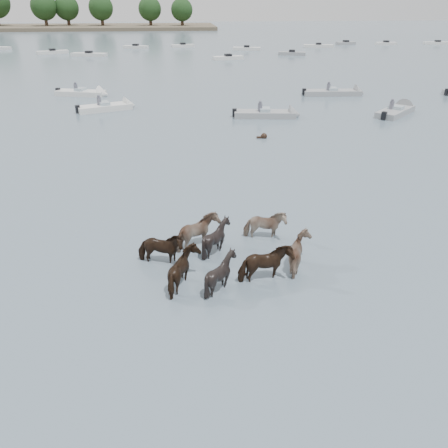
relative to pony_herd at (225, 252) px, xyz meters
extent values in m
plane|color=slate|center=(1.53, -1.86, -0.52)|extent=(400.00, 400.00, 0.00)
imported|color=black|center=(-2.29, 0.32, -0.01)|extent=(1.84, 1.09, 1.45)
imported|color=#85705A|center=(-0.87, 1.34, 0.03)|extent=(1.85, 1.94, 1.52)
imported|color=black|center=(-0.24, 0.94, 0.00)|extent=(1.46, 1.33, 1.47)
imported|color=#826B58|center=(1.74, 1.81, -0.03)|extent=(1.70, 0.86, 1.40)
imported|color=black|center=(-1.44, -1.19, 0.01)|extent=(1.38, 1.57, 1.48)
imported|color=black|center=(-0.30, -1.42, -0.01)|extent=(1.42, 1.29, 1.44)
imported|color=black|center=(1.21, -1.12, 0.03)|extent=(1.94, 1.22, 1.52)
imported|color=#7D6555|center=(2.64, -0.45, -0.02)|extent=(1.38, 1.56, 1.42)
sphere|color=black|center=(4.31, 15.85, -0.40)|extent=(0.44, 0.44, 0.44)
cube|color=black|center=(4.06, 15.85, -0.50)|extent=(0.50, 0.22, 0.18)
cube|color=silver|center=(-7.71, 25.57, -0.32)|extent=(4.75, 3.17, 0.55)
cone|color=silver|center=(-5.63, 26.41, -0.32)|extent=(1.44, 1.82, 1.60)
cube|color=#99ADB7|center=(-7.71, 25.57, 0.03)|extent=(1.16, 1.34, 0.35)
cube|color=black|center=(-9.78, 24.72, -0.17)|extent=(0.46, 0.46, 0.60)
cylinder|color=#595966|center=(-8.11, 25.57, 0.23)|extent=(0.36, 0.36, 0.70)
sphere|color=#595966|center=(-8.11, 25.57, 0.68)|extent=(0.24, 0.24, 0.24)
cube|color=gray|center=(5.47, 21.83, -0.32)|extent=(5.04, 2.19, 0.55)
cone|color=gray|center=(7.89, 21.53, -0.32)|extent=(1.09, 1.70, 1.60)
cube|color=#99ADB7|center=(5.47, 21.83, 0.03)|extent=(0.93, 1.21, 0.35)
cube|color=black|center=(3.05, 22.13, -0.17)|extent=(0.39, 0.39, 0.60)
cylinder|color=#595966|center=(5.07, 21.83, 0.23)|extent=(0.36, 0.36, 0.70)
sphere|color=#595966|center=(5.07, 21.83, 0.68)|extent=(0.24, 0.24, 0.24)
cube|color=gray|center=(13.80, 30.24, -0.32)|extent=(5.67, 1.90, 0.55)
cone|color=gray|center=(16.59, 30.09, -0.32)|extent=(0.99, 1.65, 1.60)
cube|color=#99ADB7|center=(13.80, 30.24, 0.03)|extent=(0.86, 1.16, 0.35)
cube|color=black|center=(11.01, 30.40, -0.17)|extent=(0.37, 0.37, 0.60)
cylinder|color=#595966|center=(13.40, 30.24, 0.23)|extent=(0.36, 0.36, 0.70)
sphere|color=#595966|center=(13.40, 30.24, 0.68)|extent=(0.24, 0.24, 0.24)
cube|color=gray|center=(16.31, 21.53, -0.32)|extent=(4.51, 4.43, 0.55)
cone|color=gray|center=(18.01, 23.16, -0.32)|extent=(1.76, 1.78, 1.60)
cube|color=#99ADB7|center=(16.31, 21.53, 0.03)|extent=(1.35, 1.36, 0.35)
cube|color=black|center=(14.61, 19.89, -0.17)|extent=(0.49, 0.49, 0.60)
cylinder|color=#595966|center=(15.91, 21.53, 0.23)|extent=(0.36, 0.36, 0.70)
sphere|color=#595966|center=(15.91, 21.53, 0.68)|extent=(0.24, 0.24, 0.24)
cube|color=black|center=(25.04, 28.86, -0.17)|extent=(0.40, 0.40, 0.60)
cube|color=silver|center=(-10.98, 32.54, -0.32)|extent=(5.05, 2.85, 0.55)
cone|color=silver|center=(-8.68, 31.88, -0.32)|extent=(1.30, 1.79, 1.60)
cube|color=#99ADB7|center=(-10.98, 32.54, 0.03)|extent=(1.08, 1.30, 0.35)
cube|color=black|center=(-13.29, 33.19, -0.17)|extent=(0.43, 0.43, 0.60)
cylinder|color=#595966|center=(-11.38, 32.54, 0.23)|extent=(0.36, 0.36, 0.70)
sphere|color=#595966|center=(-11.38, 32.54, 0.68)|extent=(0.24, 0.24, 0.24)
cube|color=silver|center=(-22.98, 71.76, -0.30)|extent=(5.37, 3.44, 0.60)
cube|color=black|center=(-22.98, 71.76, 0.08)|extent=(1.31, 1.31, 0.50)
cube|color=silver|center=(-15.95, 67.24, -0.30)|extent=(6.13, 3.02, 0.60)
cube|color=black|center=(-15.95, 67.24, 0.08)|extent=(1.23, 1.23, 0.50)
cube|color=silver|center=(-9.17, 79.71, -0.30)|extent=(5.01, 2.78, 0.60)
cube|color=black|center=(-9.17, 79.71, 0.08)|extent=(1.24, 1.24, 0.50)
cube|color=silver|center=(-0.03, 81.45, -0.30)|extent=(4.55, 2.39, 0.60)
cube|color=black|center=(-0.03, 81.45, 0.08)|extent=(1.19, 1.19, 0.50)
cube|color=silver|center=(6.75, 60.29, -0.30)|extent=(4.98, 2.56, 0.60)
cube|color=black|center=(6.75, 60.29, 0.08)|extent=(1.20, 1.20, 0.50)
cube|color=silver|center=(11.82, 74.49, -0.30)|extent=(5.39, 2.53, 0.60)
cube|color=black|center=(11.82, 74.49, 0.08)|extent=(1.18, 1.18, 0.50)
cube|color=gray|center=(18.30, 65.53, -0.30)|extent=(4.83, 2.80, 0.60)
cube|color=black|center=(18.30, 65.53, 0.08)|extent=(1.25, 1.25, 0.50)
cube|color=silver|center=(26.81, 78.45, -0.30)|extent=(5.96, 2.38, 0.60)
cube|color=black|center=(26.81, 78.45, 0.08)|extent=(1.14, 1.14, 0.50)
cube|color=gray|center=(34.44, 84.09, -0.30)|extent=(4.38, 2.58, 0.60)
cube|color=black|center=(34.44, 84.09, 0.08)|extent=(1.24, 1.24, 0.50)
cube|color=silver|center=(42.54, 82.39, -0.30)|extent=(4.25, 1.67, 0.60)
cube|color=black|center=(42.54, 82.39, 0.08)|extent=(1.04, 1.04, 0.50)
cube|color=silver|center=(53.85, 82.26, -0.30)|extent=(5.61, 2.12, 0.60)
cube|color=black|center=(53.85, 82.26, 0.08)|extent=(1.11, 1.11, 0.50)
cylinder|color=#382619|center=(-42.40, 146.72, 1.29)|extent=(1.00, 1.00, 3.61)
sphere|color=black|center=(-42.40, 146.72, 6.00)|extent=(8.02, 8.02, 8.02)
cylinder|color=#382619|center=(-35.93, 149.27, 1.20)|extent=(1.00, 1.00, 3.43)
sphere|color=black|center=(-35.93, 149.27, 5.67)|extent=(7.62, 7.62, 7.62)
cylinder|color=#382619|center=(-24.80, 147.19, 1.21)|extent=(1.00, 1.00, 3.45)
sphere|color=black|center=(-24.80, 147.19, 5.71)|extent=(7.67, 7.67, 7.67)
cylinder|color=#382619|center=(-9.21, 145.70, 1.11)|extent=(1.00, 1.00, 3.25)
sphere|color=black|center=(-9.21, 145.70, 5.36)|extent=(7.23, 7.23, 7.23)
cylinder|color=#382619|center=(1.02, 144.62, 1.04)|extent=(1.00, 1.00, 3.10)
sphere|color=black|center=(1.02, 144.62, 5.09)|extent=(6.90, 6.90, 6.90)
camera|label=1|loc=(-1.40, -13.33, 7.94)|focal=35.37mm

